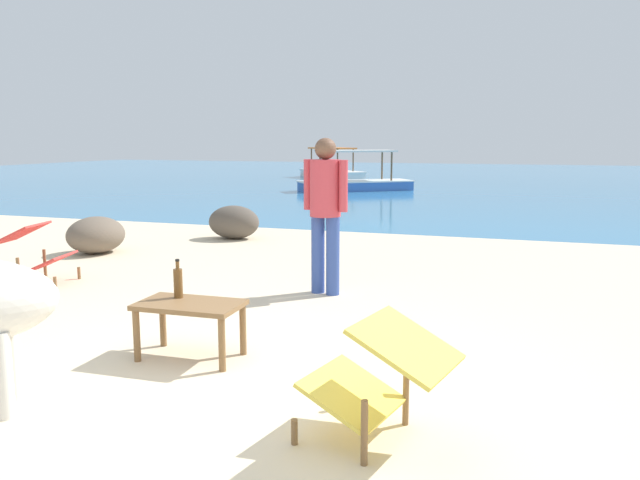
{
  "coord_description": "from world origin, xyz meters",
  "views": [
    {
      "loc": [
        1.67,
        -3.41,
        1.64
      ],
      "look_at": [
        -0.46,
        3.0,
        0.55
      ],
      "focal_mm": 34.96,
      "sensor_mm": 36.0,
      "label": 1
    }
  ],
  "objects": [
    {
      "name": "deck_chair_near",
      "position": [
        -3.52,
        2.09,
        0.42
      ],
      "size": [
        0.86,
        0.68,
        0.68
      ],
      "rotation": [
        0.0,
        0.0,
        0.2
      ],
      "color": "brown",
      "rests_on": "sand_beach"
    },
    {
      "name": "shore_rock_large",
      "position": [
        -4.11,
        3.87,
        0.3
      ],
      "size": [
        0.9,
        1.0,
        0.52
      ],
      "primitive_type": "ellipsoid",
      "rotation": [
        0.0,
        0.0,
        1.33
      ],
      "color": "#6B5B4C",
      "rests_on": "sand_beach"
    },
    {
      "name": "low_bench_table",
      "position": [
        -0.63,
        0.49,
        0.39
      ],
      "size": [
        0.77,
        0.46,
        0.42
      ],
      "rotation": [
        0.0,
        0.0,
        0.03
      ],
      "color": "brown",
      "rests_on": "sand_beach"
    },
    {
      "name": "bottle",
      "position": [
        -0.78,
        0.59,
        0.58
      ],
      "size": [
        0.07,
        0.07,
        0.3
      ],
      "color": "brown",
      "rests_on": "low_bench_table"
    },
    {
      "name": "boat_white",
      "position": [
        -6.33,
        22.24,
        0.29
      ],
      "size": [
        3.53,
        3.28,
        1.29
      ],
      "rotation": [
        0.0,
        0.0,
        5.57
      ],
      "color": "white",
      "rests_on": "water_surface"
    },
    {
      "name": "deck_chair_far",
      "position": [
        0.97,
        -0.34,
        0.42
      ],
      "size": [
        0.86,
        0.69,
        0.68
      ],
      "rotation": [
        0.0,
        0.0,
        2.92
      ],
      "color": "brown",
      "rests_on": "sand_beach"
    },
    {
      "name": "person_standing",
      "position": [
        -0.29,
        2.67,
        0.99
      ],
      "size": [
        0.5,
        0.32,
        1.62
      ],
      "rotation": [
        0.0,
        0.0,
        4.49
      ],
      "color": "#334C99",
      "rests_on": "sand_beach"
    },
    {
      "name": "shore_rock_medium",
      "position": [
        -2.83,
        5.68,
        0.31
      ],
      "size": [
        0.87,
        0.64,
        0.54
      ],
      "primitive_type": "ellipsoid",
      "rotation": [
        0.0,
        0.0,
        0.05
      ],
      "color": "brown",
      "rests_on": "sand_beach"
    },
    {
      "name": "sand_beach",
      "position": [
        0.0,
        0.0,
        0.02
      ],
      "size": [
        18.0,
        14.0,
        0.04
      ],
      "primitive_type": "cube",
      "color": "beige",
      "rests_on": "ground"
    },
    {
      "name": "boat_blue",
      "position": [
        -3.58,
        16.03,
        0.29
      ],
      "size": [
        3.65,
        3.09,
        1.29
      ],
      "rotation": [
        0.0,
        0.0,
        3.77
      ],
      "color": "#3866B7",
      "rests_on": "water_surface"
    },
    {
      "name": "water_surface",
      "position": [
        0.0,
        22.0,
        0.0
      ],
      "size": [
        60.0,
        36.0,
        0.03
      ],
      "primitive_type": "cube",
      "color": "teal",
      "rests_on": "ground"
    }
  ]
}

